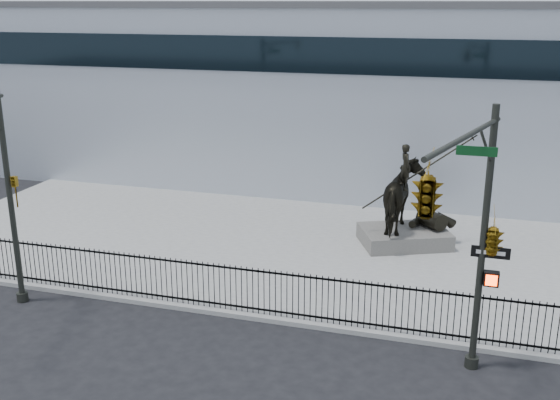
# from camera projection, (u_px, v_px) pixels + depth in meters

# --- Properties ---
(ground) EXTENTS (120.00, 120.00, 0.00)m
(ground) POSITION_uv_depth(u_px,v_px,m) (222.00, 334.00, 19.11)
(ground) COLOR black
(ground) RESTS_ON ground
(plaza) EXTENTS (30.00, 12.00, 0.15)m
(plaza) POSITION_uv_depth(u_px,v_px,m) (288.00, 248.00, 25.51)
(plaza) COLOR gray
(plaza) RESTS_ON ground
(building) EXTENTS (44.00, 14.00, 9.00)m
(building) POSITION_uv_depth(u_px,v_px,m) (353.00, 92.00, 36.13)
(building) COLOR silver
(building) RESTS_ON ground
(picket_fence) EXTENTS (22.10, 0.10, 1.50)m
(picket_fence) POSITION_uv_depth(u_px,v_px,m) (237.00, 288.00, 19.99)
(picket_fence) COLOR black
(picket_fence) RESTS_ON plaza
(statue_plinth) EXTENTS (3.93, 3.41, 0.62)m
(statue_plinth) POSITION_uv_depth(u_px,v_px,m) (404.00, 237.00, 25.64)
(statue_plinth) COLOR #56534E
(statue_plinth) RESTS_ON plaza
(equestrian_statue) EXTENTS (3.87, 3.29, 3.57)m
(equestrian_statue) POSITION_uv_depth(u_px,v_px,m) (408.00, 198.00, 25.18)
(equestrian_statue) COLOR black
(equestrian_statue) RESTS_ON statue_plinth
(traffic_signal_right) EXTENTS (2.17, 6.86, 7.00)m
(traffic_signal_right) POSITION_uv_depth(u_px,v_px,m) (463.00, 217.00, 14.10)
(traffic_signal_right) COLOR #272923
(traffic_signal_right) RESTS_ON ground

